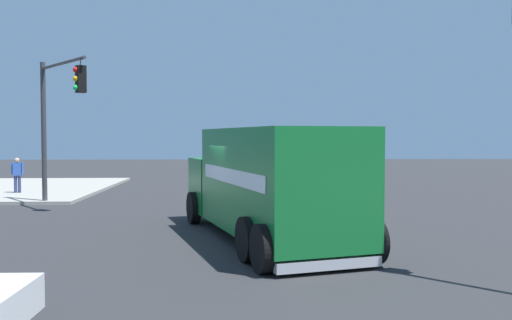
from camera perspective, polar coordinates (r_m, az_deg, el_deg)
name	(u,v)px	position (r m, az deg, el deg)	size (l,w,h in m)	color
ground_plane	(254,236)	(15.31, -0.20, -7.88)	(100.00, 100.00, 0.00)	#2B2B2D
delivery_truck	(268,183)	(14.41, 1.20, -2.36)	(8.54, 4.79, 2.95)	#146B2D
traffic_light_secondary	(56,108)	(22.54, -20.05, 5.06)	(3.40, 2.69, 5.58)	#38383D
pedestrian_near_corner	(17,173)	(27.66, -23.50, -1.24)	(0.27, 0.52, 1.61)	navy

